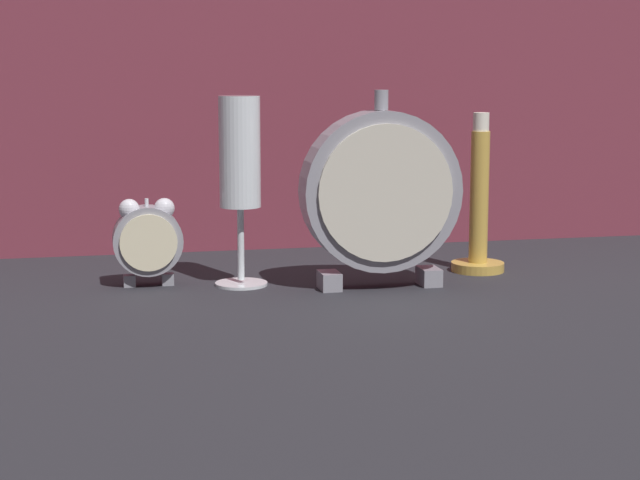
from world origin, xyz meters
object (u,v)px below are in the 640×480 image
(mantel_clock_silver, at_px, (381,193))
(brass_candlestick, at_px, (479,217))
(alarm_clock_twin_bell, at_px, (148,238))
(champagne_flute, at_px, (240,166))

(mantel_clock_silver, relative_size, brass_candlestick, 1.15)
(mantel_clock_silver, bearing_deg, alarm_clock_twin_bell, 165.82)
(mantel_clock_silver, relative_size, champagne_flute, 1.03)
(champagne_flute, bearing_deg, brass_candlestick, 4.29)
(champagne_flute, relative_size, brass_candlestick, 1.12)
(alarm_clock_twin_bell, height_order, brass_candlestick, brass_candlestick)
(alarm_clock_twin_bell, xyz_separation_m, champagne_flute, (0.09, -0.02, 0.07))
(champagne_flute, bearing_deg, mantel_clock_silver, -16.78)
(mantel_clock_silver, distance_m, champagne_flute, 0.15)
(mantel_clock_silver, height_order, brass_candlestick, mantel_clock_silver)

